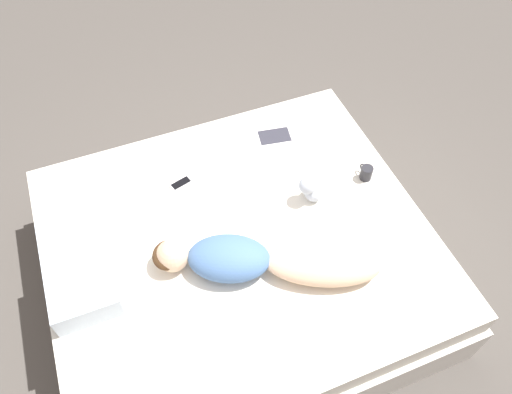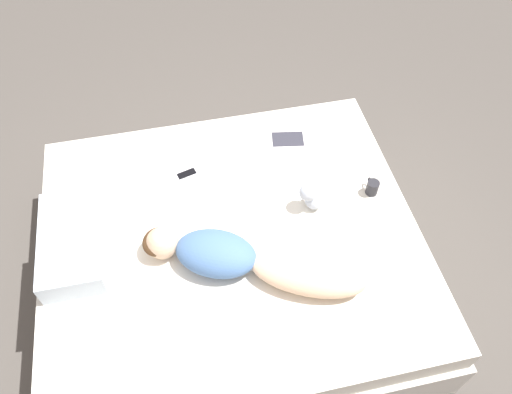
{
  "view_description": "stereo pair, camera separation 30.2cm",
  "coord_description": "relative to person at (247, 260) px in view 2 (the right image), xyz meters",
  "views": [
    {
      "loc": [
        -1.49,
        0.48,
        3.02
      ],
      "look_at": [
        0.2,
        -0.19,
        0.61
      ],
      "focal_mm": 35.0,
      "sensor_mm": 36.0,
      "label": 1
    },
    {
      "loc": [
        -1.58,
        0.19,
        3.02
      ],
      "look_at": [
        0.2,
        -0.19,
        0.61
      ],
      "focal_mm": 35.0,
      "sensor_mm": 36.0,
      "label": 2
    }
  ],
  "objects": [
    {
      "name": "bed",
      "position": [
        0.24,
        0.05,
        -0.37
      ],
      "size": [
        2.0,
        2.25,
        0.56
      ],
      "color": "beige",
      "rests_on": "ground_plane"
    },
    {
      "name": "ground_plane",
      "position": [
        0.24,
        0.05,
        -0.64
      ],
      "size": [
        12.0,
        12.0,
        0.0
      ],
      "primitive_type": "plane",
      "color": "#4C4742"
    },
    {
      "name": "person",
      "position": [
        0.0,
        0.0,
        0.0
      ],
      "size": [
        0.73,
        1.23,
        0.18
      ],
      "rotation": [
        0.0,
        0.0,
        -0.43
      ],
      "color": "#DBB28E",
      "rests_on": "bed"
    },
    {
      "name": "open_magazine",
      "position": [
        0.81,
        -0.45,
        -0.08
      ],
      "size": [
        0.46,
        0.37,
        0.01
      ],
      "rotation": [
        0.0,
        0.0,
        -0.17
      ],
      "color": "white",
      "rests_on": "bed"
    },
    {
      "name": "cell_phone",
      "position": [
        0.75,
        0.24,
        -0.08
      ],
      "size": [
        0.1,
        0.16,
        0.01
      ],
      "rotation": [
        0.0,
        0.0,
        0.27
      ],
      "color": "silver",
      "rests_on": "bed"
    },
    {
      "name": "coffee_mug",
      "position": [
        0.36,
        -0.86,
        -0.04
      ],
      "size": [
        0.11,
        0.08,
        0.1
      ],
      "color": "#232328",
      "rests_on": "bed"
    },
    {
      "name": "pillow",
      "position": [
        0.32,
        0.93,
        -0.01
      ],
      "size": [
        0.64,
        0.34,
        0.16
      ],
      "color": "silver",
      "rests_on": "bed"
    },
    {
      "name": "plush_toy",
      "position": [
        0.34,
        -0.46,
        0.01
      ],
      "size": [
        0.12,
        0.15,
        0.19
      ],
      "color": "#B2BCCC",
      "rests_on": "bed"
    }
  ]
}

